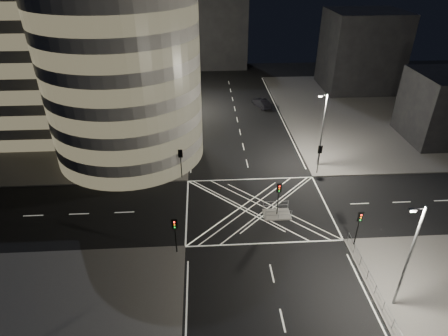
{
  "coord_description": "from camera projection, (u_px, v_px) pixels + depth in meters",
  "views": [
    {
      "loc": [
        -5.85,
        -34.06,
        25.84
      ],
      "look_at": [
        -3.55,
        4.0,
        3.0
      ],
      "focal_mm": 30.0,
      "sensor_mm": 36.0,
      "label": 1
    }
  ],
  "objects": [
    {
      "name": "building_right_near",
      "position": [
        445.0,
        107.0,
        55.36
      ],
      "size": [
        10.0,
        10.0,
        10.0
      ],
      "primitive_type": "cube",
      "color": "black",
      "rests_on": "sidewalk_far_right"
    },
    {
      "name": "street_lamp_right_near",
      "position": [
        409.0,
        255.0,
        28.4
      ],
      "size": [
        1.25,
        0.25,
        10.0
      ],
      "color": "slate",
      "rests_on": "sidewalk_near_right"
    },
    {
      "name": "street_lamp_right_far",
      "position": [
        322.0,
        128.0,
        48.1
      ],
      "size": [
        1.25,
        0.25,
        10.0
      ],
      "color": "slate",
      "rests_on": "sidewalk_far_right"
    },
    {
      "name": "traffic_signal_fl",
      "position": [
        181.0,
        158.0,
        46.62
      ],
      "size": [
        0.55,
        0.22,
        4.0
      ],
      "color": "black",
      "rests_on": "sidewalk_far_left"
    },
    {
      "name": "traffic_signal_fr",
      "position": [
        319.0,
        154.0,
        47.53
      ],
      "size": [
        0.55,
        0.22,
        4.0
      ],
      "color": "black",
      "rests_on": "sidewalk_far_right"
    },
    {
      "name": "building_far_end",
      "position": [
        208.0,
        28.0,
        87.59
      ],
      "size": [
        18.0,
        8.0,
        18.0
      ],
      "primitive_type": "cube",
      "color": "black",
      "rests_on": "ground"
    },
    {
      "name": "sidewalk_far_left",
      "position": [
        68.0,
        119.0,
        64.33
      ],
      "size": [
        42.0,
        42.0,
        0.15
      ],
      "primitive_type": "cube",
      "color": "#575451",
      "rests_on": "ground"
    },
    {
      "name": "tree_a",
      "position": [
        167.0,
        141.0,
        47.73
      ],
      "size": [
        4.31,
        4.31,
        6.59
      ],
      "color": "black",
      "rests_on": "sidewalk_far_left"
    },
    {
      "name": "street_lamp_left_near",
      "position": [
        176.0,
        122.0,
        49.69
      ],
      "size": [
        1.25,
        0.25,
        10.0
      ],
      "color": "slate",
      "rests_on": "sidewalk_far_left"
    },
    {
      "name": "sidewalk_far_right",
      "position": [
        396.0,
        111.0,
        67.34
      ],
      "size": [
        42.0,
        42.0,
        0.15
      ],
      "primitive_type": "cube",
      "color": "#575451",
      "rests_on": "ground"
    },
    {
      "name": "tree_d",
      "position": [
        174.0,
        87.0,
        62.61
      ],
      "size": [
        5.74,
        5.74,
        8.44
      ],
      "color": "black",
      "rests_on": "sidewalk_far_left"
    },
    {
      "name": "street_lamp_left_far",
      "position": [
        181.0,
        80.0,
        65.1
      ],
      "size": [
        1.25,
        0.25,
        10.0
      ],
      "color": "slate",
      "rests_on": "sidewalk_far_left"
    },
    {
      "name": "sedan",
      "position": [
        262.0,
        103.0,
        68.8
      ],
      "size": [
        3.24,
        4.94,
        1.54
      ],
      "primitive_type": "imported",
      "rotation": [
        0.0,
        0.0,
        3.52
      ],
      "color": "black",
      "rests_on": "ground"
    },
    {
      "name": "railing_island_north",
      "position": [
        276.0,
        205.0,
        41.98
      ],
      "size": [
        2.8,
        0.06,
        1.1
      ],
      "primitive_type": "cube",
      "color": "slate",
      "rests_on": "central_island"
    },
    {
      "name": "ground",
      "position": [
        257.0,
        207.0,
        42.75
      ],
      "size": [
        120.0,
        120.0,
        0.0
      ],
      "primitive_type": "plane",
      "color": "black",
      "rests_on": "ground"
    },
    {
      "name": "railing_island_south",
      "position": [
        279.0,
        215.0,
        40.44
      ],
      "size": [
        2.8,
        0.06,
        1.1
      ],
      "primitive_type": "cube",
      "color": "slate",
      "rests_on": "central_island"
    },
    {
      "name": "tree_c",
      "position": [
        172.0,
        101.0,
        57.54
      ],
      "size": [
        4.74,
        4.74,
        7.74
      ],
      "color": "black",
      "rests_on": "sidewalk_far_left"
    },
    {
      "name": "office_block_rear",
      "position": [
        116.0,
        33.0,
        71.85
      ],
      "size": [
        24.0,
        16.0,
        22.0
      ],
      "primitive_type": "cube",
      "color": "gray",
      "rests_on": "sidewalk_far_left"
    },
    {
      "name": "traffic_signal_nr",
      "position": [
        359.0,
        222.0,
        35.88
      ],
      "size": [
        0.55,
        0.22,
        4.0
      ],
      "color": "black",
      "rests_on": "sidewalk_near_right"
    },
    {
      "name": "central_island",
      "position": [
        277.0,
        214.0,
        41.53
      ],
      "size": [
        3.0,
        2.0,
        0.15
      ],
      "primitive_type": "cube",
      "color": "slate",
      "rests_on": "ground"
    },
    {
      "name": "railing_near_right",
      "position": [
        371.0,
        282.0,
        32.41
      ],
      "size": [
        0.06,
        11.7,
        1.1
      ],
      "primitive_type": "cube",
      "color": "slate",
      "rests_on": "sidewalk_near_right"
    },
    {
      "name": "building_right_far",
      "position": [
        361.0,
        51.0,
        74.42
      ],
      "size": [
        14.0,
        12.0,
        15.0
      ],
      "primitive_type": "cube",
      "color": "black",
      "rests_on": "sidewalk_far_right"
    },
    {
      "name": "tree_b",
      "position": [
        170.0,
        115.0,
        52.29
      ],
      "size": [
        4.57,
        4.57,
        7.86
      ],
      "color": "black",
      "rests_on": "sidewalk_far_left"
    },
    {
      "name": "office_tower_curved",
      "position": [
        92.0,
        56.0,
        51.22
      ],
      "size": [
        30.0,
        29.0,
        27.2
      ],
      "color": "gray",
      "rests_on": "sidewalk_far_left"
    },
    {
      "name": "traffic_signal_island",
      "position": [
        279.0,
        193.0,
        40.07
      ],
      "size": [
        0.55,
        0.22,
        4.0
      ],
      "color": "black",
      "rests_on": "central_island"
    },
    {
      "name": "tree_e",
      "position": [
        176.0,
        81.0,
        68.18
      ],
      "size": [
        4.02,
        4.02,
        6.61
      ],
      "color": "black",
      "rests_on": "sidewalk_far_left"
    },
    {
      "name": "traffic_signal_nl",
      "position": [
        175.0,
        230.0,
        34.97
      ],
      "size": [
        0.55,
        0.22,
        4.0
      ],
      "color": "black",
      "rests_on": "sidewalk_near_left"
    }
  ]
}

